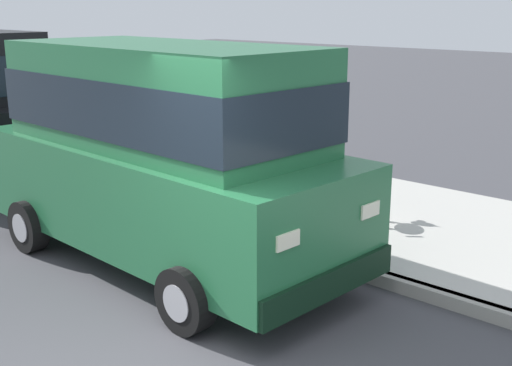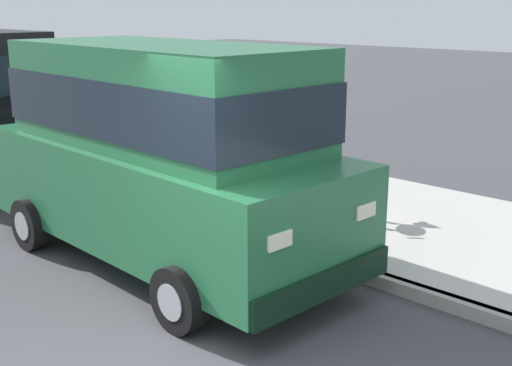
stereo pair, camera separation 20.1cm
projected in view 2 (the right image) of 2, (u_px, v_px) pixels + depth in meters
curb at (378, 279)px, 7.08m from camera, size 0.16×64.00×0.14m
sidewalk at (458, 238)px, 8.33m from camera, size 3.60×64.00×0.14m
car_green_van at (162, 145)px, 7.41m from camera, size 2.27×4.97×2.52m
dog_white at (378, 201)px, 8.65m from camera, size 0.72×0.38×0.49m
fire_hydrant at (169, 172)px, 10.00m from camera, size 0.34×0.24×0.72m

